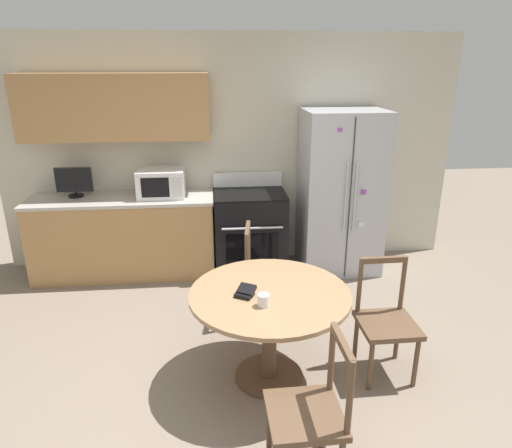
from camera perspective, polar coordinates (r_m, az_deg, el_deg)
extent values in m
plane|color=gray|center=(3.47, -0.71, -21.78)|extent=(14.00, 14.00, 0.00)
cube|color=beige|center=(5.33, -3.20, 8.94)|extent=(5.20, 0.10, 2.60)
cube|color=#AD7F4C|center=(5.14, -17.28, 13.79)|extent=(1.97, 0.34, 0.68)
cube|color=#AD7F4C|center=(5.32, -16.03, -1.59)|extent=(1.97, 0.62, 0.86)
cube|color=#B7B2A8|center=(5.18, -16.50, 3.05)|extent=(2.00, 0.64, 0.03)
cube|color=#B2B5BA|center=(5.21, 10.54, 3.91)|extent=(0.87, 0.70, 1.81)
cube|color=#333333|center=(4.88, 11.64, 2.77)|extent=(0.01, 0.01, 1.74)
cylinder|color=silver|center=(4.84, 11.16, 3.22)|extent=(0.02, 0.02, 0.76)
cylinder|color=silver|center=(4.87, 12.29, 3.24)|extent=(0.02, 0.02, 0.76)
cube|color=white|center=(5.00, 12.99, -0.05)|extent=(0.07, 0.02, 0.05)
cube|color=purple|center=(4.90, 13.29, 3.90)|extent=(0.06, 0.02, 0.05)
cube|color=purple|center=(4.68, 10.42, 11.50)|extent=(0.05, 0.02, 0.04)
cube|color=black|center=(5.20, -0.77, -1.06)|extent=(0.79, 0.64, 0.90)
cube|color=black|center=(4.94, -0.45, -3.36)|extent=(0.57, 0.01, 0.40)
cylinder|color=silver|center=(4.81, -0.43, -0.53)|extent=(0.65, 0.02, 0.02)
cube|color=black|center=(5.06, -0.79, 3.82)|extent=(0.79, 0.64, 0.02)
cube|color=white|center=(5.31, -1.06, 5.61)|extent=(0.79, 0.06, 0.16)
cube|color=white|center=(5.07, -11.74, 5.08)|extent=(0.50, 0.40, 0.30)
cube|color=black|center=(4.88, -12.50, 4.46)|extent=(0.29, 0.01, 0.21)
cube|color=silver|center=(4.86, -9.87, 4.57)|extent=(0.10, 0.01, 0.21)
cylinder|color=black|center=(5.35, -21.56, 3.30)|extent=(0.16, 0.16, 0.02)
cylinder|color=black|center=(5.34, -21.60, 3.61)|extent=(0.03, 0.03, 0.04)
cube|color=black|center=(5.30, -21.81, 5.17)|extent=(0.38, 0.05, 0.26)
cylinder|color=#997551|center=(3.32, 1.74, -8.75)|extent=(1.17, 1.17, 0.03)
cylinder|color=brown|center=(3.50, 1.68, -13.85)|extent=(0.11, 0.11, 0.68)
cylinder|color=brown|center=(3.70, 1.62, -18.36)|extent=(0.52, 0.52, 0.03)
cube|color=brown|center=(4.24, 1.54, -6.42)|extent=(0.47, 0.47, 0.04)
cylinder|color=brown|center=(4.50, 3.74, -8.04)|extent=(0.04, 0.04, 0.41)
cylinder|color=brown|center=(4.19, 3.90, -10.23)|extent=(0.04, 0.04, 0.41)
cylinder|color=brown|center=(4.50, -0.69, -8.00)|extent=(0.04, 0.04, 0.41)
cylinder|color=brown|center=(4.19, -0.89, -10.19)|extent=(0.04, 0.04, 0.41)
cylinder|color=brown|center=(4.30, -0.94, -2.44)|extent=(0.04, 0.04, 0.45)
cylinder|color=brown|center=(3.98, -1.16, -4.31)|extent=(0.04, 0.04, 0.45)
cube|color=brown|center=(4.06, -1.06, -0.68)|extent=(0.08, 0.35, 0.04)
cube|color=brown|center=(2.78, 6.10, -22.61)|extent=(0.43, 0.43, 0.04)
cylinder|color=brown|center=(3.03, 1.69, -23.92)|extent=(0.04, 0.04, 0.41)
cylinder|color=brown|center=(3.09, 8.58, -23.18)|extent=(0.04, 0.04, 0.41)
cylinder|color=brown|center=(2.54, 11.65, -20.49)|extent=(0.04, 0.04, 0.45)
cylinder|color=brown|center=(2.80, 9.43, -16.04)|extent=(0.04, 0.04, 0.45)
cube|color=brown|center=(2.54, 10.77, -14.51)|extent=(0.04, 0.35, 0.04)
cube|color=brown|center=(3.64, 16.11, -12.02)|extent=(0.42, 0.42, 0.04)
cylinder|color=brown|center=(3.69, 19.35, -16.05)|extent=(0.04, 0.04, 0.41)
cylinder|color=brown|center=(3.57, 14.12, -16.82)|extent=(0.04, 0.04, 0.41)
cylinder|color=brown|center=(3.95, 17.25, -13.25)|extent=(0.04, 0.04, 0.41)
cylinder|color=brown|center=(3.84, 12.37, -13.84)|extent=(0.04, 0.04, 0.41)
cylinder|color=brown|center=(3.74, 17.88, -7.03)|extent=(0.04, 0.04, 0.45)
cylinder|color=brown|center=(3.61, 12.83, -7.46)|extent=(0.04, 0.04, 0.45)
cube|color=brown|center=(3.59, 15.69, -4.33)|extent=(0.34, 0.04, 0.04)
cylinder|color=silver|center=(3.12, 0.94, -9.51)|extent=(0.08, 0.08, 0.09)
cylinder|color=red|center=(3.12, 0.93, -9.82)|extent=(0.07, 0.07, 0.05)
cube|color=black|center=(3.24, -1.48, -8.83)|extent=(0.15, 0.14, 0.03)
cube|color=black|center=(3.25, -1.27, -8.20)|extent=(0.15, 0.15, 0.06)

